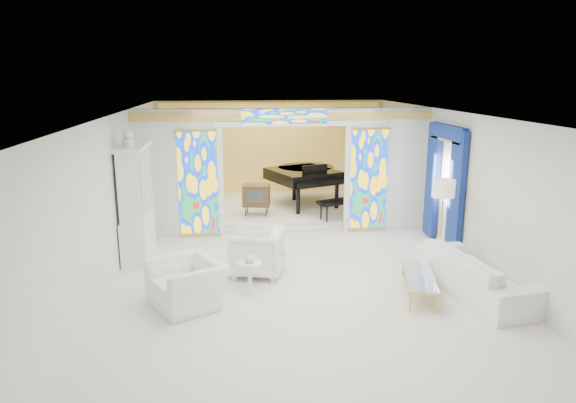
{
  "coord_description": "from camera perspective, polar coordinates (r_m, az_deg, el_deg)",
  "views": [
    {
      "loc": [
        -1.27,
        -9.91,
        3.7
      ],
      "look_at": [
        -0.12,
        0.2,
        1.22
      ],
      "focal_mm": 32.0,
      "sensor_mm": 36.0,
      "label": 1
    }
  ],
  "objects": [
    {
      "name": "floor",
      "position": [
        10.66,
        0.77,
        -6.64
      ],
      "size": [
        12.0,
        12.0,
        0.0
      ],
      "primitive_type": "plane",
      "color": "silver",
      "rests_on": "ground"
    },
    {
      "name": "ceiling",
      "position": [
        10.02,
        0.83,
        9.67
      ],
      "size": [
        7.0,
        12.0,
        0.02
      ],
      "primitive_type": "cube",
      "color": "white",
      "rests_on": "wall_back"
    },
    {
      "name": "wall_back",
      "position": [
        16.12,
        -1.92,
        5.82
      ],
      "size": [
        7.0,
        0.02,
        3.0
      ],
      "primitive_type": "cube",
      "color": "white",
      "rests_on": "floor"
    },
    {
      "name": "wall_front",
      "position": [
        4.67,
        10.48,
        -14.69
      ],
      "size": [
        7.0,
        0.02,
        3.0
      ],
      "primitive_type": "cube",
      "color": "white",
      "rests_on": "floor"
    },
    {
      "name": "wall_left",
      "position": [
        10.4,
        -18.71,
        0.73
      ],
      "size": [
        0.02,
        12.0,
        3.0
      ],
      "primitive_type": "cube",
      "color": "white",
      "rests_on": "floor"
    },
    {
      "name": "wall_right",
      "position": [
        11.22,
        18.83,
        1.63
      ],
      "size": [
        0.02,
        12.0,
        3.0
      ],
      "primitive_type": "cube",
      "color": "white",
      "rests_on": "floor"
    },
    {
      "name": "partition_wall",
      "position": [
        12.15,
        -0.39,
        3.98
      ],
      "size": [
        7.0,
        0.22,
        3.0
      ],
      "color": "white",
      "rests_on": "floor"
    },
    {
      "name": "stained_glass_left",
      "position": [
        12.07,
        -9.97,
        2.0
      ],
      "size": [
        0.9,
        0.04,
        2.4
      ],
      "primitive_type": "cube",
      "color": "gold",
      "rests_on": "partition_wall"
    },
    {
      "name": "stained_glass_right",
      "position": [
        12.49,
        8.97,
        2.43
      ],
      "size": [
        0.9,
        0.04,
        2.4
      ],
      "primitive_type": "cube",
      "color": "gold",
      "rests_on": "partition_wall"
    },
    {
      "name": "stained_glass_transom",
      "position": [
        11.9,
        -0.35,
        9.44
      ],
      "size": [
        2.0,
        0.04,
        0.34
      ],
      "primitive_type": "cube",
      "color": "gold",
      "rests_on": "partition_wall"
    },
    {
      "name": "alcove_platform",
      "position": [
        14.53,
        -1.27,
        -0.72
      ],
      "size": [
        6.8,
        3.8,
        0.18
      ],
      "primitive_type": "cube",
      "color": "silver",
      "rests_on": "floor"
    },
    {
      "name": "gold_curtain_back",
      "position": [
        16.0,
        -1.88,
        5.76
      ],
      "size": [
        6.7,
        0.1,
        2.9
      ],
      "primitive_type": "cube",
      "color": "gold",
      "rests_on": "wall_back"
    },
    {
      "name": "chandelier",
      "position": [
        14.04,
        -0.46,
        8.98
      ],
      "size": [
        0.48,
        0.48,
        0.3
      ],
      "primitive_type": "cylinder",
      "color": "gold",
      "rests_on": "ceiling"
    },
    {
      "name": "blue_drapes",
      "position": [
        11.79,
        16.99,
        2.7
      ],
      "size": [
        0.14,
        1.85,
        2.65
      ],
      "color": "navy",
      "rests_on": "wall_right"
    },
    {
      "name": "china_cabinet",
      "position": [
        10.98,
        -16.51,
        -0.22
      ],
      "size": [
        0.56,
        1.46,
        2.72
      ],
      "color": "white",
      "rests_on": "floor"
    },
    {
      "name": "armchair_left",
      "position": [
        8.74,
        -11.2,
        -8.91
      ],
      "size": [
        1.47,
        1.52,
        0.76
      ],
      "primitive_type": "imported",
      "rotation": [
        0.0,
        0.0,
        -1.06
      ],
      "color": "white",
      "rests_on": "floor"
    },
    {
      "name": "armchair_right",
      "position": [
        9.87,
        -3.54,
        -5.59
      ],
      "size": [
        1.18,
        1.16,
        0.89
      ],
      "primitive_type": "imported",
      "rotation": [
        0.0,
        0.0,
        -1.82
      ],
      "color": "white",
      "rests_on": "floor"
    },
    {
      "name": "sofa",
      "position": [
        9.61,
        20.21,
        -7.46
      ],
      "size": [
        1.37,
        2.67,
        0.74
      ],
      "primitive_type": "imported",
      "rotation": [
        0.0,
        0.0,
        1.72
      ],
      "color": "white",
      "rests_on": "floor"
    },
    {
      "name": "side_table",
      "position": [
        9.12,
        -4.27,
        -7.87
      ],
      "size": [
        0.57,
        0.57,
        0.55
      ],
      "rotation": [
        0.0,
        0.0,
        -0.38
      ],
      "color": "white",
      "rests_on": "floor"
    },
    {
      "name": "vase",
      "position": [
        9.02,
        -4.3,
        -6.18
      ],
      "size": [
        0.2,
        0.2,
        0.19
      ],
      "primitive_type": "imported",
      "rotation": [
        0.0,
        0.0,
        0.1
      ],
      "color": "silver",
      "rests_on": "side_table"
    },
    {
      "name": "coffee_table",
      "position": [
        9.3,
        14.38,
        -7.96
      ],
      "size": [
        0.91,
        1.72,
        0.37
      ],
      "rotation": [
        0.0,
        0.0,
        -0.26
      ],
      "color": "silver",
      "rests_on": "floor"
    },
    {
      "name": "floor_lamp",
      "position": [
        10.48,
        16.9,
        0.95
      ],
      "size": [
        0.45,
        0.45,
        1.76
      ],
      "rotation": [
        0.0,
        0.0,
        0.06
      ],
      "color": "gold",
      "rests_on": "floor"
    },
    {
      "name": "grand_piano",
      "position": [
        14.49,
        1.96,
        2.99
      ],
      "size": [
        2.3,
        3.47,
        1.24
      ],
      "rotation": [
        0.0,
        0.0,
        0.4
      ],
      "color": "black",
      "rests_on": "alcove_platform"
    },
    {
      "name": "tv_console",
      "position": [
        13.37,
        -3.54,
        0.67
      ],
      "size": [
        0.76,
        0.58,
        0.8
      ],
      "rotation": [
        0.0,
        0.0,
        -0.18
      ],
      "color": "#53391E",
      "rests_on": "alcove_platform"
    }
  ]
}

